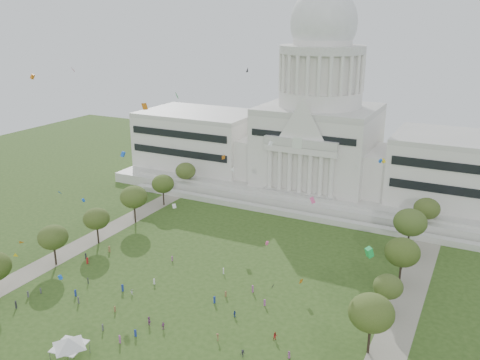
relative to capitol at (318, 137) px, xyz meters
name	(u,v)px	position (x,y,z in m)	size (l,w,h in m)	color
ground	(148,340)	(0.00, -113.59, -22.30)	(400.00, 400.00, 0.00)	#2E4A18
capitol	(318,137)	(0.00, 0.00, 0.00)	(160.00, 64.50, 91.30)	#BAB8AD
path_left	(80,245)	(-48.00, -83.59, -22.28)	(8.00, 160.00, 0.04)	gray
path_right	(397,326)	(48.00, -83.59, -22.28)	(8.00, 160.00, 0.04)	gray
row_tree_l_2	(53,237)	(-45.04, -96.29, -13.79)	(8.42, 8.42, 11.97)	black
row_tree_r_2	(371,313)	(44.17, -96.15, -12.64)	(9.55, 9.55, 13.58)	black
row_tree_l_3	(96,219)	(-44.09, -79.67, -14.09)	(8.12, 8.12, 11.55)	black
row_tree_r_3	(388,287)	(44.40, -79.10, -15.21)	(7.01, 7.01, 9.98)	black
row_tree_l_4	(134,197)	(-44.08, -61.17, -12.90)	(9.29, 9.29, 13.21)	black
row_tree_r_4	(402,252)	(44.76, -63.55, -13.01)	(9.19, 9.19, 13.06)	black
row_tree_l_5	(163,184)	(-45.22, -42.58, -13.88)	(8.33, 8.33, 11.85)	black
row_tree_r_5	(410,222)	(43.49, -43.40, -12.37)	(9.82, 9.82, 13.96)	black
row_tree_l_6	(186,171)	(-46.87, -24.45, -14.02)	(8.19, 8.19, 11.64)	black
row_tree_r_6	(427,209)	(45.96, -25.46, -13.79)	(8.42, 8.42, 11.97)	black
event_tent	(69,342)	(-11.00, -125.49, -18.66)	(9.63, 9.63, 4.69)	#4C4C4C
person_0	(289,355)	(29.93, -105.34, -21.48)	(0.80, 0.52, 1.64)	#994C8C
person_2	(275,336)	(24.95, -100.94, -21.32)	(0.95, 0.59, 1.95)	#B21E1E
person_3	(218,337)	(13.77, -106.85, -21.37)	(1.19, 0.61, 1.84)	olive
person_4	(163,326)	(0.64, -108.60, -21.37)	(1.09, 0.59, 1.85)	#994C8C
person_5	(149,321)	(-3.31, -108.57, -21.28)	(1.88, 0.74, 2.02)	#994C8C
person_7	(75,347)	(-11.71, -123.44, -21.55)	(0.54, 0.40, 1.49)	olive
person_8	(132,292)	(-15.24, -99.72, -21.55)	(0.72, 0.45, 1.48)	silver
person_9	(243,353)	(21.17, -109.32, -21.44)	(1.10, 0.57, 1.71)	#26262B
person_10	(235,314)	(12.88, -96.96, -21.45)	(0.99, 0.54, 1.69)	navy
distant_crowd	(132,292)	(-15.24, -99.81, -21.42)	(64.59, 38.52, 1.94)	#4C4C51
kite_swarm	(164,200)	(-0.04, -105.10, 7.81)	(90.32, 109.91, 56.35)	blue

